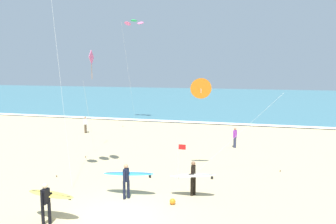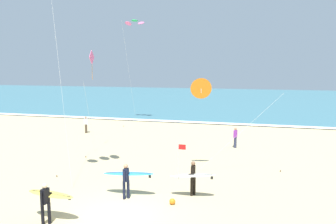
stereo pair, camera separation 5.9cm
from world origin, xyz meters
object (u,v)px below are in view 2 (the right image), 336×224
at_px(surfer_third, 127,176).
at_px(surfer_lead, 48,198).
at_px(beach_ball, 172,201).
at_px(kite_diamond_rose_high, 92,62).
at_px(kite_delta_amber_low, 201,89).
at_px(surfer_trailing, 193,176).
at_px(kite_arc_emerald_far, 135,23).
at_px(lifeguard_flag, 179,158).
at_px(bystander_white_top, 86,125).
at_px(bystander_purple_top, 235,137).

bearing_deg(surfer_third, surfer_lead, -122.06).
bearing_deg(surfer_third, beach_ball, -6.55).
xyz_separation_m(kite_diamond_rose_high, kite_delta_amber_low, (8.46, -2.62, -1.64)).
distance_m(surfer_trailing, kite_delta_amber_low, 5.69).
bearing_deg(kite_arc_emerald_far, kite_delta_amber_low, -57.40).
height_order(surfer_lead, surfer_third, same).
bearing_deg(lifeguard_flag, surfer_lead, -121.80).
relative_size(surfer_lead, lifeguard_flag, 0.98).
relative_size(kite_diamond_rose_high, beach_ball, 26.62).
bearing_deg(lifeguard_flag, bystander_white_top, 137.51).
bearing_deg(kite_arc_emerald_far, surfer_lead, -77.29).
xyz_separation_m(kite_arc_emerald_far, kite_delta_amber_low, (10.21, -15.97, -6.11)).
xyz_separation_m(kite_delta_amber_low, bystander_white_top, (-12.49, 8.67, -4.17)).
xyz_separation_m(bystander_white_top, beach_ball, (12.12, -13.94, -0.67)).
distance_m(kite_diamond_rose_high, bystander_white_top, 9.31).
xyz_separation_m(surfer_third, kite_diamond_rose_high, (-5.78, 7.63, 5.57)).
height_order(surfer_third, bystander_purple_top, surfer_third).
distance_m(surfer_third, kite_diamond_rose_high, 11.08).
xyz_separation_m(kite_diamond_rose_high, bystander_white_top, (-4.03, 6.05, -5.81)).
relative_size(surfer_lead, bystander_white_top, 1.30).
relative_size(surfer_third, bystander_purple_top, 1.63).
bearing_deg(bystander_purple_top, kite_diamond_rose_high, -159.06).
xyz_separation_m(surfer_third, beach_ball, (2.30, -0.26, -0.91)).
relative_size(kite_diamond_rose_high, bystander_white_top, 4.69).
bearing_deg(bystander_white_top, kite_arc_emerald_far, 72.65).
relative_size(bystander_purple_top, beach_ball, 5.68).
distance_m(surfer_lead, surfer_third, 3.88).
xyz_separation_m(surfer_third, bystander_purple_top, (4.30, 11.49, -0.24)).
height_order(surfer_lead, bystander_white_top, surfer_lead).
bearing_deg(surfer_trailing, beach_ball, -121.04).
xyz_separation_m(kite_diamond_rose_high, lifeguard_flag, (7.62, -4.63, -5.36)).
xyz_separation_m(kite_arc_emerald_far, bystander_white_top, (-2.28, -7.30, -10.27)).
bearing_deg(kite_arc_emerald_far, lifeguard_flag, -62.45).
distance_m(bystander_white_top, beach_ball, 18.49).
xyz_separation_m(kite_diamond_rose_high, beach_ball, (8.09, -7.89, -6.48)).
xyz_separation_m(surfer_lead, surfer_third, (2.06, 3.29, 0.01)).
bearing_deg(surfer_trailing, kite_arc_emerald_far, 117.74).
relative_size(surfer_lead, surfer_trailing, 0.93).
bearing_deg(surfer_lead, kite_arc_emerald_far, 102.71).
bearing_deg(beach_ball, surfer_trailing, 58.96).
height_order(bystander_purple_top, bystander_white_top, same).
bearing_deg(surfer_trailing, surfer_lead, -140.36).
bearing_deg(kite_arc_emerald_far, beach_ball, -65.15).
bearing_deg(kite_delta_amber_low, beach_ball, -94.06).
height_order(surfer_trailing, kite_diamond_rose_high, kite_diamond_rose_high).
relative_size(kite_delta_amber_low, beach_ball, 20.07).
xyz_separation_m(surfer_lead, lifeguard_flag, (3.90, 6.29, 0.22)).
height_order(lifeguard_flag, beach_ball, lifeguard_flag).
relative_size(surfer_trailing, bystander_white_top, 1.39).
height_order(surfer_lead, kite_arc_emerald_far, kite_arc_emerald_far).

